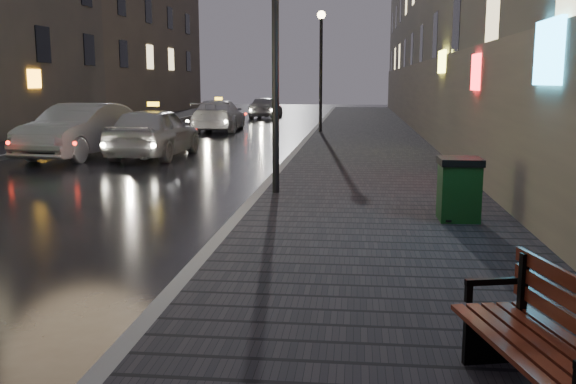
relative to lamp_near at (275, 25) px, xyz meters
name	(u,v)px	position (x,y,z in m)	size (l,w,h in m)	color
ground	(56,289)	(-1.85, -6.00, -3.49)	(120.00, 120.00, 0.00)	black
sidewalk	(366,136)	(2.05, 15.00, -3.41)	(4.60, 58.00, 0.15)	black
curb	(311,135)	(-0.35, 15.00, -3.41)	(0.20, 58.00, 0.15)	slate
sidewalk_far	(86,133)	(-10.55, 15.00, -3.41)	(2.40, 58.00, 0.15)	black
curb_far	(114,133)	(-9.25, 15.00, -3.41)	(0.20, 58.00, 0.15)	slate
building_far_c	(122,37)	(-15.35, 33.00, 2.01)	(6.00, 22.00, 11.00)	#6B6051
lamp_near	(275,25)	(0.00, 0.00, 0.00)	(0.36, 0.36, 5.28)	black
lamp_far	(321,56)	(0.00, 16.00, 0.00)	(0.36, 0.36, 5.28)	black
bench	(555,345)	(3.01, -8.54, -2.87)	(1.04, 1.92, 0.93)	black
trash_bin	(459,189)	(3.31, -2.32, -2.81)	(0.68, 0.68, 1.03)	#0E3312
taxi_near	(154,132)	(-4.76, 6.91, -2.68)	(1.91, 4.75, 1.62)	silver
car_left_mid	(81,130)	(-7.11, 6.77, -2.64)	(1.80, 5.15, 1.70)	gray
taxi_mid	(219,116)	(-5.05, 17.90, -2.74)	(2.09, 5.15, 1.49)	silver
car_far	(266,107)	(-4.29, 28.77, -2.77)	(1.69, 4.19, 1.43)	#97989E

